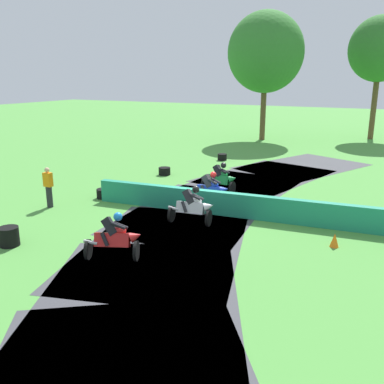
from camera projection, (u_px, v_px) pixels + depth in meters
name	position (u px, v px, depth m)	size (l,w,h in m)	color
ground_plane	(194.00, 211.00, 16.52)	(120.00, 120.00, 0.00)	#4C933D
track_asphalt	(226.00, 215.00, 16.05)	(10.34, 29.07, 0.01)	#3D3D42
safety_barrier	(327.00, 215.00, 14.64)	(0.30, 18.13, 0.90)	#1E8466
motorcycle_lead_green	(221.00, 178.00, 19.06)	(1.70, 0.81, 1.43)	black
motorcycle_chase_blue	(211.00, 189.00, 17.20)	(1.68, 0.69, 1.42)	black
motorcycle_trailing_white	(193.00, 206.00, 15.01)	(1.67, 0.93, 1.43)	black
motorcycle_fourth_red	(115.00, 238.00, 12.13)	(1.67, 1.28, 1.42)	black
tire_stack_near	(222.00, 157.00, 26.44)	(0.57, 0.57, 0.40)	black
tire_stack_mid_a	(164.00, 171.00, 22.54)	(0.63, 0.63, 0.40)	black
tire_stack_mid_b	(104.00, 193.00, 18.26)	(0.63, 0.63, 0.40)	black
tire_stack_far	(9.00, 236.00, 13.11)	(0.61, 0.61, 0.60)	black
track_marshal	(49.00, 187.00, 16.83)	(0.34, 0.24, 1.63)	#232328
traffic_cone	(335.00, 240.00, 13.03)	(0.28, 0.28, 0.44)	orange
tree_far_left	(266.00, 52.00, 33.22)	(5.98, 5.98, 10.04)	brown
tree_far_right	(380.00, 49.00, 33.55)	(4.90, 4.90, 9.75)	brown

